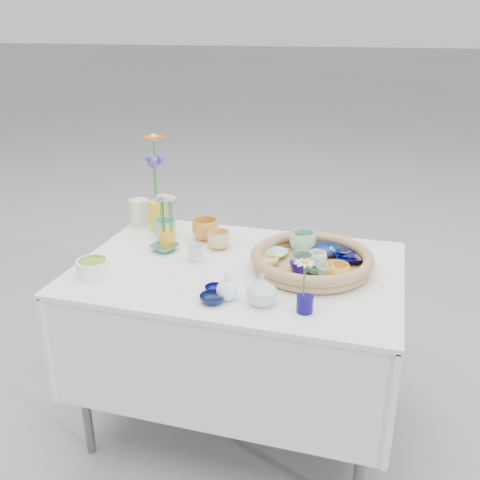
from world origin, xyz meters
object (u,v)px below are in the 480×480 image
(wicker_tray, at_px, (312,261))
(tall_vase_yellow, at_px, (157,216))
(display_table, at_px, (239,421))
(bud_vase_seafoam, at_px, (262,289))

(wicker_tray, height_order, tall_vase_yellow, tall_vase_yellow)
(display_table, xyz_separation_m, tall_vase_yellow, (-0.47, 0.28, 0.84))
(wicker_tray, xyz_separation_m, bud_vase_seafoam, (-0.12, -0.32, 0.02))
(bud_vase_seafoam, distance_m, tall_vase_yellow, 0.84)
(tall_vase_yellow, bearing_deg, display_table, -30.93)
(bud_vase_seafoam, bearing_deg, wicker_tray, 69.13)
(display_table, height_order, wicker_tray, wicker_tray)
(display_table, height_order, bud_vase_seafoam, bud_vase_seafoam)
(wicker_tray, distance_m, bud_vase_seafoam, 0.34)
(wicker_tray, bearing_deg, bud_vase_seafoam, -110.87)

